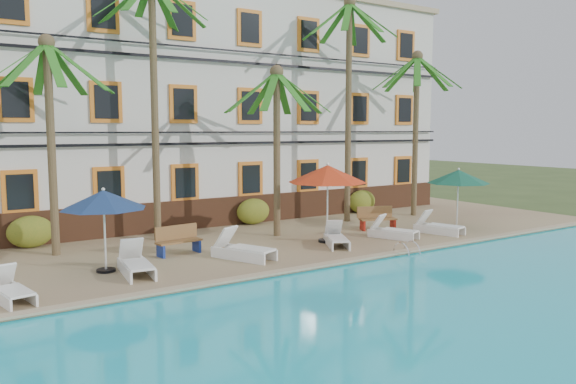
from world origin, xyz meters
TOP-DOWN VIEW (x-y plane):
  - ground at (0.00, 0.00)m, footprint 100.00×100.00m
  - pool_deck at (0.00, 5.00)m, footprint 30.00×12.00m
  - swimming_pool at (0.00, -7.00)m, footprint 26.00×12.00m
  - pool_coping at (0.00, -0.90)m, footprint 30.00×0.35m
  - hotel_building at (0.00, 9.98)m, footprint 25.40×6.44m
  - palm_a at (-6.80, 4.96)m, footprint 4.02×4.02m
  - palm_b at (-3.19, 5.56)m, footprint 4.02×4.02m
  - palm_c at (0.89, 3.86)m, footprint 4.02×4.02m
  - palm_d at (5.29, 5.06)m, footprint 4.02×4.02m
  - palm_e at (9.00, 4.68)m, footprint 4.02×4.02m
  - shrub_left at (-7.29, 6.60)m, footprint 1.50×0.90m
  - shrub_mid at (1.42, 6.60)m, footprint 1.50×0.90m
  - shrub_right at (7.45, 6.60)m, footprint 1.50×0.90m
  - umbrella_blue at (-6.06, 1.91)m, footprint 2.39×2.39m
  - umbrella_red at (1.74, 1.85)m, footprint 2.85×2.85m
  - umbrella_green at (7.72, 1.07)m, footprint 2.48×2.48m
  - lounger_a at (-8.69, 0.37)m, footprint 0.92×1.81m
  - lounger_b at (-5.44, 1.16)m, footprint 0.94×2.05m
  - lounger_c at (-2.06, 1.19)m, footprint 1.51×2.18m
  - lounger_d at (1.61, 1.15)m, footprint 1.39×1.87m
  - lounger_e at (4.21, 1.10)m, footprint 1.28×1.92m
  - lounger_f at (6.36, 0.82)m, footprint 1.13×1.99m
  - bench_left at (-3.49, 2.91)m, footprint 1.55×0.66m
  - bench_right at (4.98, 2.78)m, footprint 1.57×0.96m
  - pool_ladder at (2.84, -1.00)m, footprint 0.54×0.74m

SIDE VIEW (x-z plane):
  - ground at x=0.00m, z-range 0.00..0.00m
  - swimming_pool at x=0.00m, z-range 0.00..0.20m
  - pool_deck at x=0.00m, z-range 0.00..0.25m
  - pool_ladder at x=2.84m, z-range -0.12..0.62m
  - pool_coping at x=0.00m, z-range 0.25..0.31m
  - lounger_a at x=-8.69m, z-range 0.11..0.92m
  - lounger_d at x=1.61m, z-range 0.10..0.94m
  - lounger_e at x=4.21m, z-range 0.10..0.96m
  - lounger_f at x=6.36m, z-range 0.09..0.98m
  - lounger_b at x=-5.44m, z-range 0.09..1.02m
  - lounger_c at x=-2.06m, z-range 0.08..1.05m
  - bench_left at x=-3.49m, z-range 0.26..1.18m
  - bench_right at x=4.98m, z-range 0.26..1.18m
  - shrub_left at x=-7.29m, z-range 0.25..1.35m
  - shrub_mid at x=1.42m, z-range 0.25..1.35m
  - shrub_right at x=7.45m, z-range 0.25..1.35m
  - umbrella_blue at x=-6.06m, z-range 1.09..3.49m
  - umbrella_green at x=7.72m, z-range 1.13..3.61m
  - umbrella_red at x=1.74m, z-range 1.26..4.10m
  - palm_c at x=0.89m, z-range 1.22..7.59m
  - palm_a at x=-6.80m, z-range 1.27..8.21m
  - palm_e at x=9.00m, z-range 1.33..8.92m
  - hotel_building at x=0.00m, z-range 0.26..10.49m
  - palm_b at x=-3.19m, z-range 1.46..10.96m
  - palm_d at x=5.29m, z-range 1.47..11.07m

